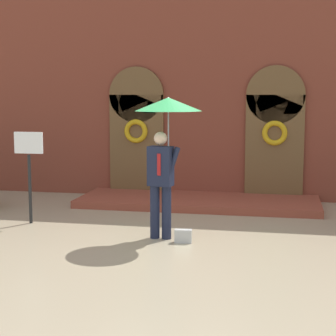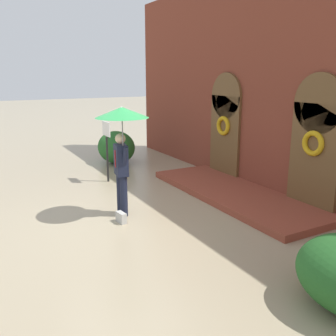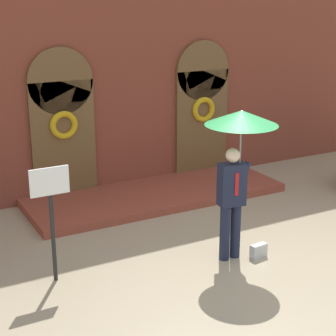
{
  "view_description": "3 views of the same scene",
  "coord_description": "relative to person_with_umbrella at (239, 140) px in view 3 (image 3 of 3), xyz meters",
  "views": [
    {
      "loc": [
        1.74,
        -8.89,
        2.41
      ],
      "look_at": [
        -0.43,
        1.84,
        0.97
      ],
      "focal_mm": 60.0,
      "sensor_mm": 36.0,
      "label": 1
    },
    {
      "loc": [
        7.07,
        -2.72,
        3.01
      ],
      "look_at": [
        -0.03,
        1.16,
        0.97
      ],
      "focal_mm": 40.0,
      "sensor_mm": 36.0,
      "label": 2
    },
    {
      "loc": [
        -4.9,
        -6.49,
        4.01
      ],
      "look_at": [
        -0.43,
        1.74,
        1.08
      ],
      "focal_mm": 60.0,
      "sensor_mm": 36.0,
      "label": 3
    }
  ],
  "objects": [
    {
      "name": "person_with_umbrella",
      "position": [
        0.0,
        0.0,
        0.0
      ],
      "size": [
        1.1,
        1.1,
        2.36
      ],
      "color": "#191E33",
      "rests_on": "ground"
    },
    {
      "name": "sign_post",
      "position": [
        -2.73,
        0.62,
        -0.75
      ],
      "size": [
        0.56,
        0.06,
        1.72
      ],
      "color": "black",
      "rests_on": "ground"
    },
    {
      "name": "building_facade",
      "position": [
        0.11,
        4.03,
        0.77
      ],
      "size": [
        14.0,
        2.3,
        5.6
      ],
      "color": "brown",
      "rests_on": "ground"
    },
    {
      "name": "ground_plane",
      "position": [
        0.11,
        -0.12,
        -1.91
      ],
      "size": [
        80.0,
        80.0,
        0.0
      ],
      "primitive_type": "plane",
      "color": "tan"
    },
    {
      "name": "handbag",
      "position": [
        0.32,
        -0.2,
        -1.8
      ],
      "size": [
        0.29,
        0.15,
        0.22
      ],
      "primitive_type": "cube",
      "rotation": [
        0.0,
        0.0,
        0.11
      ],
      "color": "#B7B7B2",
      "rests_on": "ground"
    }
  ]
}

